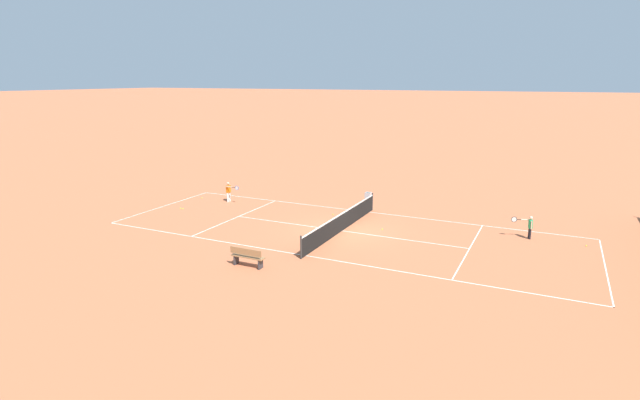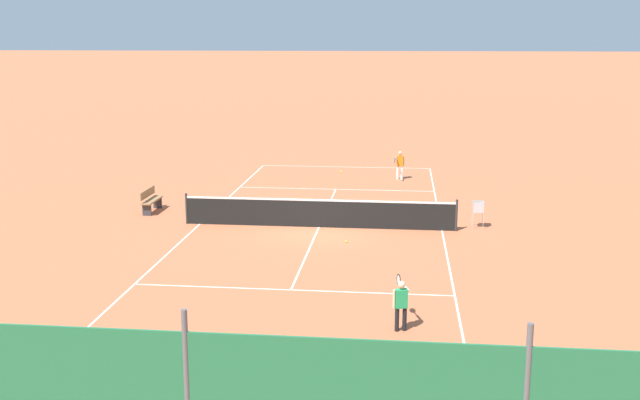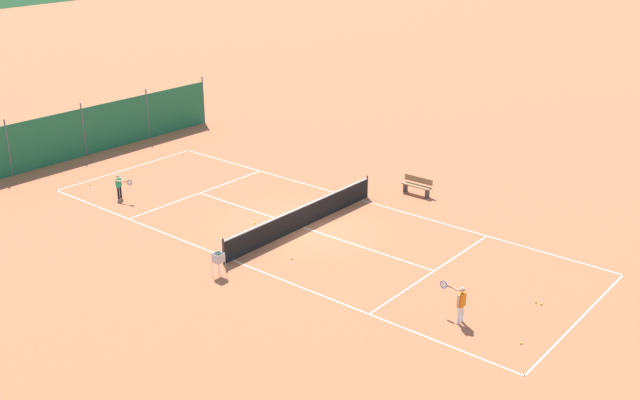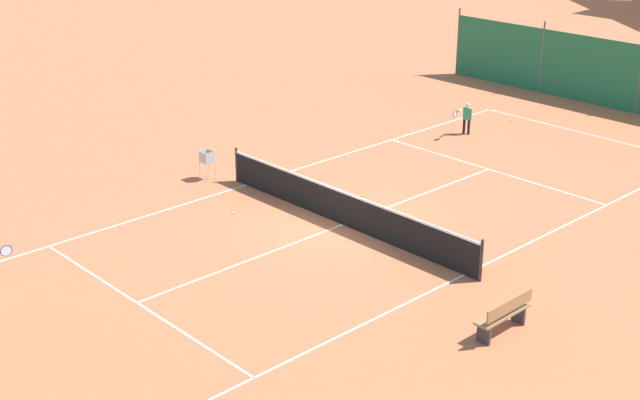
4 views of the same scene
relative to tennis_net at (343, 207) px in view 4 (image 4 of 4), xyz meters
The scene contains 10 objects.
ground_plane 0.50m from the tennis_net, ahead, with size 600.00×600.00×0.00m, color #B7603D.
court_line_markings 0.50m from the tennis_net, ahead, with size 8.25×23.85×0.01m.
tennis_net is the anchor object (origin of this frame).
windscreen_fence_far 15.52m from the tennis_net, 90.00° to the left, with size 17.28×0.08×2.90m.
player_far_service 9.16m from the tennis_net, 107.57° to the left, with size 0.37×1.01×1.14m.
tennis_ball_near_corner 3.14m from the tennis_net, 147.14° to the right, with size 0.07×0.07×0.07m, color #CCE033.
tennis_ball_service_box 2.15m from the tennis_net, 120.15° to the left, with size 0.07×0.07×0.07m, color #CCE033.
tennis_ball_alley_right 11.60m from the tennis_net, 103.36° to the left, with size 0.07×0.07×0.07m, color #CCE033.
ball_hopper 5.32m from the tennis_net, behind, with size 0.36×0.36×0.89m.
courtside_bench 6.54m from the tennis_net, 13.93° to the right, with size 0.36×1.50×0.84m.
Camera 4 is at (15.53, -15.38, 9.44)m, focal length 50.00 mm.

